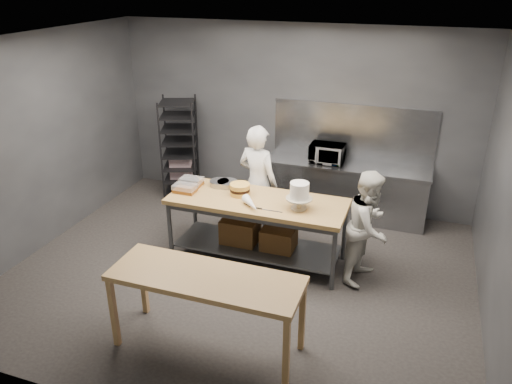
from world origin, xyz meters
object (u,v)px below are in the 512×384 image
near_counter (206,283)px  microwave (327,153)px  chef_right (369,227)px  chef_behind (258,183)px  frosted_cake_stand (299,193)px  work_table (257,222)px  layer_cake (240,189)px  speed_rack (180,149)px

near_counter → microwave: (0.48, 3.63, 0.24)m
chef_right → microwave: size_ratio=2.77×
chef_behind → frosted_cake_stand: (0.82, -0.74, 0.28)m
work_table → frosted_cake_stand: size_ratio=6.58×
chef_behind → layer_cake: bearing=98.6°
chef_right → frosted_cake_stand: (-0.89, -0.13, 0.40)m
speed_rack → chef_behind: (1.81, -1.03, 0.02)m
speed_rack → microwave: size_ratio=3.23×
near_counter → microwave: bearing=82.5°
work_table → microwave: bearing=71.5°
speed_rack → frosted_cake_stand: 3.18m
work_table → frosted_cake_stand: 0.85m
chef_right → layer_cake: (-1.76, 0.03, 0.25)m
chef_right → layer_cake: bearing=103.4°
chef_right → frosted_cake_stand: chef_right is taller
chef_behind → microwave: chef_behind is taller
near_counter → microwave: 3.66m
work_table → near_counter: work_table is taller
near_counter → chef_behind: chef_behind is taller
speed_rack → frosted_cake_stand: size_ratio=4.80×
microwave → chef_behind: bearing=-125.4°
frosted_cake_stand → work_table: bearing=169.6°
chef_behind → microwave: bearing=-111.2°
work_table → chef_right: (1.50, 0.02, 0.18)m
chef_behind → chef_right: size_ratio=1.16×
speed_rack → microwave: (2.60, 0.08, 0.19)m
near_counter → speed_rack: (-2.12, 3.55, 0.04)m
near_counter → layer_cake: layer_cake is taller
near_counter → chef_right: bearing=53.7°
microwave → frosted_cake_stand: (0.03, -1.85, 0.10)m
work_table → chef_behind: bearing=108.0°
chef_right → microwave: chef_right is taller
chef_right → frosted_cake_stand: size_ratio=4.12×
speed_rack → microwave: 2.61m
microwave → layer_cake: size_ratio=1.98×
work_table → microwave: 1.90m
frosted_cake_stand → near_counter: bearing=-105.9°
chef_right → layer_cake: 1.78m
work_table → microwave: (0.58, 1.74, 0.48)m
work_table → near_counter: 1.90m
speed_rack → layer_cake: size_ratio=6.40×
microwave → chef_right: bearing=-62.0°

